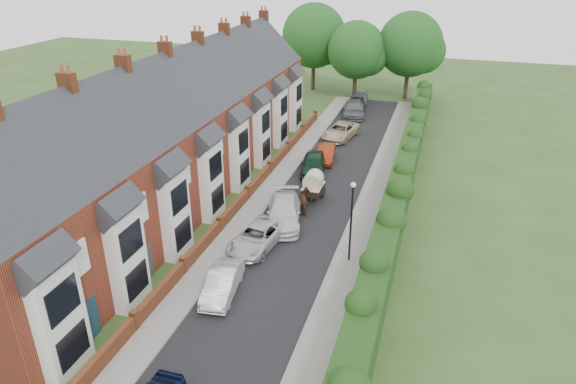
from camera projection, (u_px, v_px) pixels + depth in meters
name	position (u px, v px, depth m)	size (l,w,h in m)	color
ground	(273.00, 290.00, 27.91)	(140.00, 140.00, 0.00)	#2D4C1E
road	(315.00, 202.00, 37.52)	(6.00, 58.00, 0.02)	black
pavement_hedge_side	(370.00, 209.00, 36.41)	(2.20, 58.00, 0.12)	gray
pavement_house_side	(265.00, 195.00, 38.53)	(1.70, 58.00, 0.12)	gray
kerb_hedge_side	(356.00, 207.00, 36.69)	(0.18, 58.00, 0.13)	gray
kerb_house_side	(275.00, 196.00, 38.31)	(0.18, 58.00, 0.13)	gray
hedge	(398.00, 193.00, 35.26)	(2.10, 58.00, 2.85)	#163410
terrace_row	(175.00, 135.00, 37.49)	(9.05, 40.50, 11.50)	#9A3B27
garden_wall_row	(248.00, 194.00, 37.76)	(0.35, 40.35, 1.10)	brown
lamppost	(352.00, 212.00, 29.03)	(0.32, 0.32, 5.16)	black
tree_far_left	(359.00, 52.00, 60.71)	(7.14, 6.80, 9.29)	#332316
tree_far_right	(413.00, 46.00, 60.56)	(7.98, 7.60, 10.31)	#332316
tree_far_back	(317.00, 38.00, 64.49)	(8.40, 8.00, 10.82)	#332316
car_silver_a	(222.00, 283.00, 27.33)	(1.46, 4.18, 1.38)	silver
car_silver_b	(258.00, 237.00, 31.70)	(2.29, 4.97, 1.38)	silver
car_white	(284.00, 212.00, 34.37)	(2.24, 5.51, 1.60)	silver
car_green	(313.00, 164.00, 42.05)	(1.88, 4.68, 1.59)	black
car_red	(326.00, 153.00, 44.59)	(1.42, 4.06, 1.34)	maroon
car_beige	(341.00, 131.00, 49.84)	(2.36, 5.13, 1.42)	beige
car_grey	(354.00, 109.00, 56.48)	(2.21, 5.44, 1.58)	#5C5D64
car_black	(356.00, 104.00, 58.29)	(1.89, 4.69, 1.60)	black
horse	(306.00, 202.00, 35.82)	(0.86, 1.88, 1.59)	#502A1D
horse_cart	(313.00, 184.00, 37.37)	(1.41, 3.11, 2.25)	black
car_extra_far	(360.00, 97.00, 61.24)	(1.81, 4.49, 1.53)	slate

